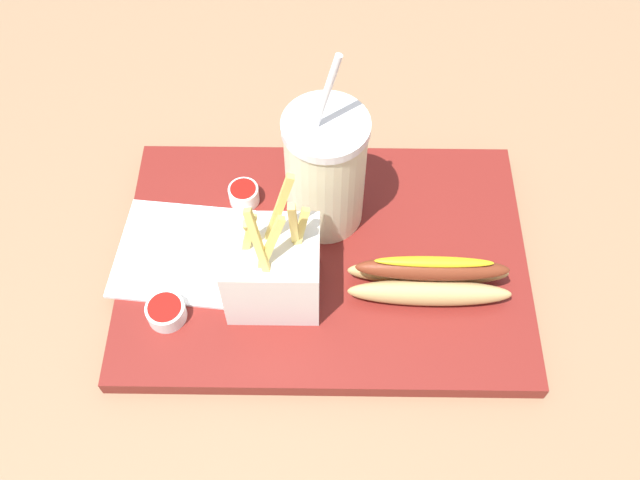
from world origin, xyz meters
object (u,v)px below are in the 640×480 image
hot_dog_1 (425,279)px  ketchup_cup_2 (239,194)px  soda_cup (322,171)px  fries_basket (268,268)px  napkin_stack (178,254)px  ketchup_cup_1 (161,311)px

hot_dog_1 → ketchup_cup_2: hot_dog_1 is taller
hot_dog_1 → ketchup_cup_2: size_ratio=4.97×
soda_cup → hot_dog_1: size_ratio=1.37×
fries_basket → napkin_stack: 0.12m
soda_cup → hot_dog_1: soda_cup is taller
soda_cup → napkin_stack: bearing=20.4°
fries_basket → ketchup_cup_2: bearing=-71.0°
ketchup_cup_1 → soda_cup: bearing=-140.8°
ketchup_cup_2 → napkin_stack: ketchup_cup_2 is taller
soda_cup → ketchup_cup_1: soda_cup is taller
soda_cup → ketchup_cup_2: size_ratio=6.81×
fries_basket → hot_dog_1: size_ratio=1.00×
soda_cup → ketchup_cup_2: (0.09, -0.02, -0.06)m
fries_basket → ketchup_cup_1: size_ratio=4.24×
hot_dog_1 → ketchup_cup_1: size_ratio=4.22×
soda_cup → fries_basket: soda_cup is taller
ketchup_cup_1 → napkin_stack: ketchup_cup_1 is taller
fries_basket → ketchup_cup_2: fries_basket is taller
hot_dog_1 → napkin_stack: bearing=-8.7°
soda_cup → ketchup_cup_2: bearing=-10.1°
fries_basket → hot_dog_1: fries_basket is taller
napkin_stack → ketchup_cup_2: bearing=-130.0°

